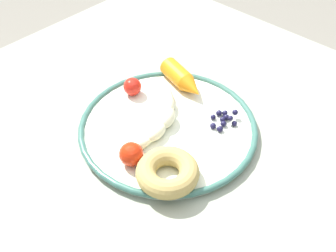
{
  "coord_description": "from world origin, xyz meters",
  "views": [
    {
      "loc": [
        -0.41,
        0.4,
        1.28
      ],
      "look_at": [
        -0.03,
        -0.01,
        0.74
      ],
      "focal_mm": 44.05,
      "sensor_mm": 36.0,
      "label": 1
    }
  ],
  "objects": [
    {
      "name": "tomato_near",
      "position": [
        0.09,
        -0.03,
        0.76
      ],
      "size": [
        0.04,
        0.04,
        0.04
      ],
      "primitive_type": "sphere",
      "color": "red",
      "rests_on": "plate"
    },
    {
      "name": "plate",
      "position": [
        -0.03,
        -0.01,
        0.74
      ],
      "size": [
        0.34,
        0.34,
        0.02
      ],
      "color": "silver",
      "rests_on": "dining_table"
    },
    {
      "name": "tomato_mid",
      "position": [
        -0.05,
        0.1,
        0.76
      ],
      "size": [
        0.04,
        0.04,
        0.04
      ],
      "primitive_type": "sphere",
      "color": "red",
      "rests_on": "plate"
    },
    {
      "name": "banana",
      "position": [
        -0.02,
        -0.01,
        0.76
      ],
      "size": [
        0.11,
        0.19,
        0.03
      ],
      "color": "beige",
      "rests_on": "plate"
    },
    {
      "name": "dining_table",
      "position": [
        0.0,
        0.0,
        0.64
      ],
      "size": [
        0.91,
        0.96,
        0.73
      ],
      "color": "#949B87",
      "rests_on": "ground_plane"
    },
    {
      "name": "blueberry_pile",
      "position": [
        -0.1,
        -0.09,
        0.75
      ],
      "size": [
        0.05,
        0.06,
        0.02
      ],
      "color": "#191638",
      "rests_on": "plate"
    },
    {
      "name": "donut",
      "position": [
        -0.12,
        0.09,
        0.76
      ],
      "size": [
        0.14,
        0.14,
        0.03
      ],
      "primitive_type": "torus",
      "rotation": [
        0.0,
        0.0,
        2.63
      ],
      "color": "tan",
      "rests_on": "plate"
    },
    {
      "name": "carrot_orange",
      "position": [
        0.02,
        -0.12,
        0.76
      ],
      "size": [
        0.12,
        0.07,
        0.04
      ],
      "color": "orange",
      "rests_on": "plate"
    }
  ]
}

